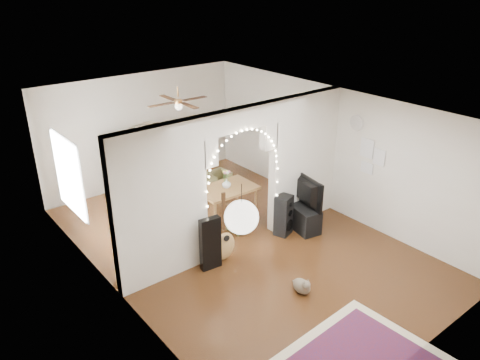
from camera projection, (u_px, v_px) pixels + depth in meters
floor at (240, 243)px, 9.06m from camera, size 7.50×7.50×0.00m
ceiling at (240, 108)px, 7.95m from camera, size 5.00×7.50×0.02m
wall_back at (142, 130)px, 11.17m from camera, size 5.00×0.02×2.70m
wall_front at (427, 275)px, 5.84m from camera, size 5.00×0.02×2.70m
wall_left at (111, 222)px, 7.08m from camera, size 0.02×7.50×2.70m
wall_right at (331, 150)px, 9.93m from camera, size 0.02×7.50×2.70m
divider_wall at (240, 176)px, 8.48m from camera, size 5.00×0.20×2.70m
fairy_lights at (244, 172)px, 8.33m from camera, size 1.64×0.04×1.60m
window at (68, 175)px, 8.31m from camera, size 0.04×1.20×1.40m
wall_clock at (357, 123)px, 9.19m from camera, size 0.03×0.31×0.31m
picture_frames at (370, 157)px, 9.15m from camera, size 0.02×0.50×0.70m
paper_lantern at (241, 217)px, 5.34m from camera, size 0.40×0.40×0.40m
ceiling_fan at (178, 101)px, 9.50m from camera, size 1.10×1.10×0.30m
guitar_case at (210, 243)px, 8.12m from camera, size 0.39×0.16×0.99m
acoustic_guitar at (224, 236)px, 8.35m from camera, size 0.47×0.20×1.15m
tabby_cat at (302, 286)px, 7.61m from camera, size 0.31×0.51×0.34m
floor_speaker at (284, 215)px, 9.23m from camera, size 0.40×0.37×0.83m
media_console at (300, 216)px, 9.56m from camera, size 0.58×1.06×0.50m
tv at (301, 191)px, 9.33m from camera, size 0.34×1.08×0.62m
bookcase at (137, 161)px, 10.90m from camera, size 1.52×0.95×1.53m
dining_table at (227, 191)px, 9.63m from camera, size 1.21×0.82×0.76m
flower_vase at (227, 183)px, 9.56m from camera, size 0.19×0.19×0.19m
dining_chair_left at (239, 221)px, 9.43m from camera, size 0.49×0.50×0.43m
dining_chair_right at (219, 180)px, 11.25m from camera, size 0.49×0.51×0.44m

